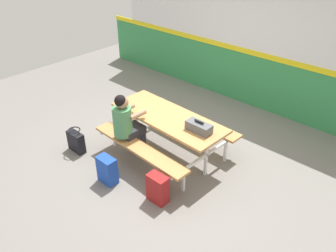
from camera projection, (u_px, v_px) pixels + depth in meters
name	position (u px, v px, depth m)	size (l,w,h in m)	color
ground_plane	(160.00, 149.00, 5.93)	(10.00, 10.00, 0.02)	gray
accent_backdrop	(246.00, 45.00, 6.87)	(8.00, 0.14, 2.60)	#338C4C
picnic_table_main	(168.00, 125.00, 5.52)	(2.02, 1.62, 0.74)	tan
student_nearer	(127.00, 122.00, 5.33)	(0.37, 0.53, 1.21)	#2D2D38
toolbox_grey	(199.00, 127.00, 5.01)	(0.40, 0.18, 0.18)	#595B60
backpack_dark	(108.00, 170.00, 5.09)	(0.30, 0.22, 0.44)	#1E47B2
tote_bag_bright	(76.00, 141.00, 5.79)	(0.34, 0.21, 0.43)	black
satchel_spare	(158.00, 188.00, 4.74)	(0.30, 0.22, 0.44)	maroon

